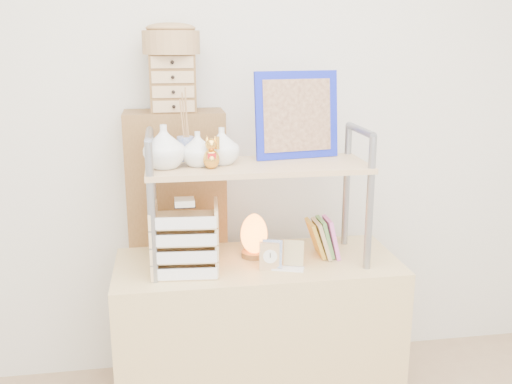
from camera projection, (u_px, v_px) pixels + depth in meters
room_shell at (311, 24)px, 1.41m from camera, size 3.42×3.41×2.61m
desk at (258, 340)px, 2.52m from camera, size 1.20×0.50×0.75m
cabinet at (179, 251)px, 2.75m from camera, size 0.45×0.24×1.35m
hutch at (237, 158)px, 2.31m from camera, size 0.91×0.34×0.79m
letter_tray at (186, 243)px, 2.28m from camera, size 0.27×0.26×0.31m
salt_lamp at (254, 235)px, 2.45m from camera, size 0.13×0.12×0.19m
desk_clock at (269, 256)px, 2.32m from camera, size 0.09×0.05×0.11m
postcard_stand at (283, 260)px, 2.33m from camera, size 0.18×0.10×0.13m
drawer_chest at (173, 83)px, 2.52m from camera, size 0.20×0.16×0.25m
woven_basket at (171, 42)px, 2.48m from camera, size 0.25×0.25×0.10m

